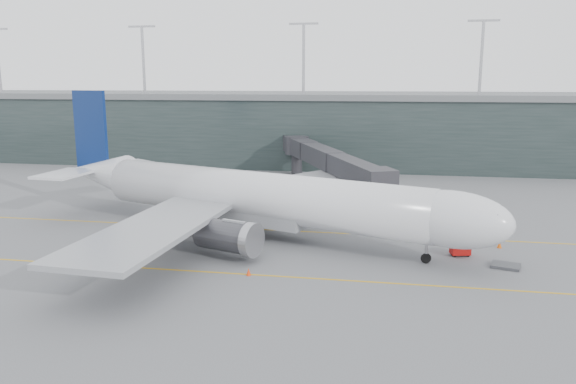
# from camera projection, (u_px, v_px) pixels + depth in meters

# --- Properties ---
(ground) EXTENTS (320.00, 320.00, 0.00)m
(ground) POSITION_uv_depth(u_px,v_px,m) (211.00, 219.00, 73.92)
(ground) COLOR #55555A
(ground) RESTS_ON ground
(taxiline_a) EXTENTS (160.00, 0.25, 0.02)m
(taxiline_a) POSITION_uv_depth(u_px,v_px,m) (202.00, 227.00, 70.06)
(taxiline_a) COLOR #C99612
(taxiline_a) RESTS_ON ground
(taxiline_b) EXTENTS (160.00, 0.25, 0.02)m
(taxiline_b) POSITION_uv_depth(u_px,v_px,m) (148.00, 268.00, 54.61)
(taxiline_b) COLOR #C99612
(taxiline_b) RESTS_ON ground
(taxiline_lead_main) EXTENTS (0.25, 60.00, 0.02)m
(taxiline_lead_main) POSITION_uv_depth(u_px,v_px,m) (278.00, 191.00, 92.37)
(taxiline_lead_main) COLOR #C99612
(taxiline_lead_main) RESTS_ON ground
(terminal) EXTENTS (240.00, 36.00, 29.00)m
(terminal) POSITION_uv_depth(u_px,v_px,m) (288.00, 126.00, 128.42)
(terminal) COLOR #1F2A29
(terminal) RESTS_ON ground
(main_aircraft) EXTENTS (57.46, 53.00, 16.63)m
(main_aircraft) POSITION_uv_depth(u_px,v_px,m) (255.00, 197.00, 65.24)
(main_aircraft) COLOR silver
(main_aircraft) RESTS_ON ground
(jet_bridge) EXTENTS (22.72, 45.74, 7.39)m
(jet_bridge) POSITION_uv_depth(u_px,v_px,m) (335.00, 156.00, 93.76)
(jet_bridge) COLOR #28282C
(jet_bridge) RESTS_ON ground
(gse_cart) EXTENTS (2.17, 1.65, 1.32)m
(gse_cart) POSITION_uv_depth(u_px,v_px,m) (460.00, 249.00, 58.43)
(gse_cart) COLOR #A30D0B
(gse_cart) RESTS_ON ground
(baggage_dolly) EXTENTS (3.16, 2.81, 0.27)m
(baggage_dolly) POSITION_uv_depth(u_px,v_px,m) (506.00, 266.00, 54.95)
(baggage_dolly) COLOR #393A3E
(baggage_dolly) RESTS_ON ground
(uld_a) EXTENTS (2.17, 1.83, 1.79)m
(uld_a) POSITION_uv_depth(u_px,v_px,m) (196.00, 197.00, 83.31)
(uld_a) COLOR #37373C
(uld_a) RESTS_ON ground
(uld_b) EXTENTS (1.92, 1.60, 1.62)m
(uld_b) POSITION_uv_depth(u_px,v_px,m) (228.00, 195.00, 85.38)
(uld_b) COLOR #37373C
(uld_b) RESTS_ON ground
(uld_c) EXTENTS (2.26, 2.08, 1.66)m
(uld_c) POSITION_uv_depth(u_px,v_px,m) (237.00, 197.00, 83.81)
(uld_c) COLOR #37373C
(uld_c) RESTS_ON ground
(cone_nose) EXTENTS (0.51, 0.51, 0.80)m
(cone_nose) POSITION_uv_depth(u_px,v_px,m) (500.00, 244.00, 61.18)
(cone_nose) COLOR #D5510B
(cone_nose) RESTS_ON ground
(cone_wing_stbd) EXTENTS (0.45, 0.45, 0.72)m
(cone_wing_stbd) POSITION_uv_depth(u_px,v_px,m) (249.00, 272.00, 52.58)
(cone_wing_stbd) COLOR #ED3A0D
(cone_wing_stbd) RESTS_ON ground
(cone_wing_port) EXTENTS (0.47, 0.47, 0.75)m
(cone_wing_port) POSITION_uv_depth(u_px,v_px,m) (288.00, 203.00, 82.14)
(cone_wing_port) COLOR red
(cone_wing_port) RESTS_ON ground
(cone_tail) EXTENTS (0.45, 0.45, 0.71)m
(cone_tail) POSITION_uv_depth(u_px,v_px,m) (115.00, 233.00, 66.01)
(cone_tail) COLOR #FD630E
(cone_tail) RESTS_ON ground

